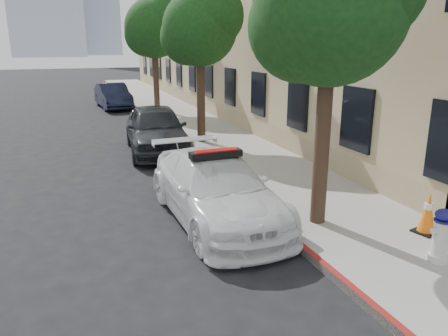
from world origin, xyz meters
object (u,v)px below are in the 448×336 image
at_px(parked_car_far, 113,96).
at_px(fire_hydrant, 441,236).
at_px(police_car, 216,189).
at_px(traffic_cone, 428,214).
at_px(parked_car_mid, 156,129).

bearing_deg(parked_car_far, fire_hydrant, -86.35).
xyz_separation_m(police_car, traffic_cone, (3.45, -2.33, -0.16)).
height_order(parked_car_mid, parked_car_far, parked_car_mid).
bearing_deg(parked_car_far, police_car, -93.85).
distance_m(parked_car_mid, parked_car_far, 11.28).
height_order(fire_hydrant, traffic_cone, fire_hydrant).
bearing_deg(fire_hydrant, traffic_cone, 59.32).
height_order(police_car, parked_car_far, police_car).
distance_m(parked_car_mid, fire_hydrant, 10.05).
height_order(parked_car_far, fire_hydrant, parked_car_far).
relative_size(parked_car_mid, parked_car_far, 1.11).
bearing_deg(parked_car_far, parked_car_mid, -93.38).
xyz_separation_m(fire_hydrant, traffic_cone, (0.66, 0.95, -0.06)).
bearing_deg(traffic_cone, parked_car_mid, 111.49).
height_order(parked_car_mid, traffic_cone, parked_car_mid).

